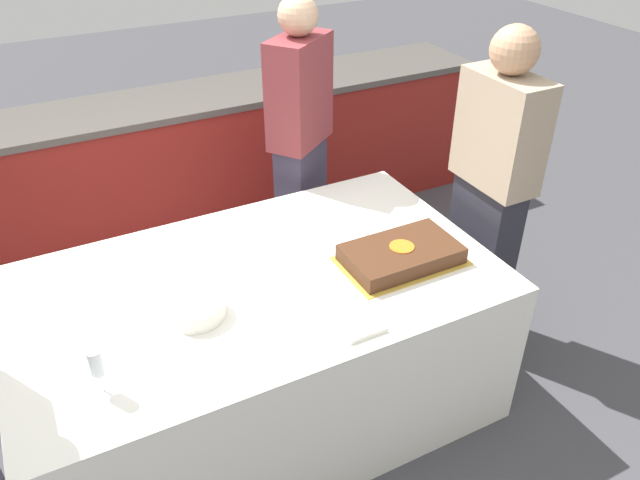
% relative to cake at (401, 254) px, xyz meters
% --- Properties ---
extents(ground_plane, '(14.00, 14.00, 0.00)m').
position_rel_cake_xyz_m(ground_plane, '(-0.59, 0.17, -0.77)').
color(ground_plane, '#424247').
extents(back_counter, '(4.40, 0.58, 0.92)m').
position_rel_cake_xyz_m(back_counter, '(-0.59, 1.82, -0.31)').
color(back_counter, maroon).
rests_on(back_counter, ground_plane).
extents(dining_table, '(1.95, 1.15, 0.74)m').
position_rel_cake_xyz_m(dining_table, '(-0.59, 0.17, -0.41)').
color(dining_table, white).
rests_on(dining_table, ground_plane).
extents(cake, '(0.51, 0.32, 0.08)m').
position_rel_cake_xyz_m(cake, '(0.00, 0.00, 0.00)').
color(cake, gold).
rests_on(cake, dining_table).
extents(plate_stack, '(0.22, 0.22, 0.07)m').
position_rel_cake_xyz_m(plate_stack, '(-0.87, 0.06, -0.00)').
color(plate_stack, white).
rests_on(plate_stack, dining_table).
extents(wine_glass, '(0.06, 0.06, 0.18)m').
position_rel_cake_xyz_m(wine_glass, '(-1.25, -0.17, 0.08)').
color(wine_glass, white).
rests_on(wine_glass, dining_table).
extents(side_plate_near_cake, '(0.21, 0.21, 0.00)m').
position_rel_cake_xyz_m(side_plate_near_cake, '(-0.09, 0.32, -0.03)').
color(side_plate_near_cake, white).
rests_on(side_plate_near_cake, dining_table).
extents(utensil_pile, '(0.15, 0.11, 0.02)m').
position_rel_cake_xyz_m(utensil_pile, '(-0.36, -0.30, -0.03)').
color(utensil_pile, white).
rests_on(utensil_pile, dining_table).
extents(person_cutting_cake, '(0.41, 0.38, 1.63)m').
position_rel_cake_xyz_m(person_cutting_cake, '(-0.00, 0.96, 0.07)').
color(person_cutting_cake, '#383347').
rests_on(person_cutting_cake, ground_plane).
extents(person_seated_right, '(0.21, 0.41, 1.60)m').
position_rel_cake_xyz_m(person_seated_right, '(0.60, 0.17, 0.05)').
color(person_seated_right, '#282833').
rests_on(person_seated_right, ground_plane).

